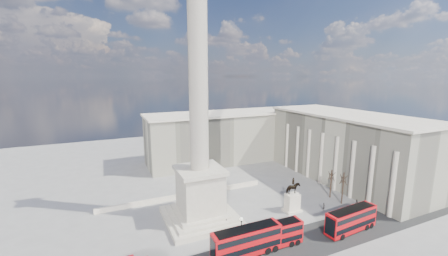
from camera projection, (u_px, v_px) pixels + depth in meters
The scene contains 17 objects.
ground at pixel (209, 231), 51.43m from camera, with size 180.00×180.00×0.00m, color gray.
asphalt_road at pixel (260, 255), 44.45m from camera, with size 120.00×9.00×0.01m, color #272727.
nelsons_column at pixel (200, 158), 53.53m from camera, with size 14.00×14.00×49.85m.
balustrade_wall at pixel (185, 195), 65.70m from camera, with size 40.00×0.60×1.10m, color beige.
building_east at pixel (347, 146), 76.66m from camera, with size 19.00×46.00×18.60m.
building_northeast at pixel (222, 137), 93.80m from camera, with size 51.00×17.00×16.60m.
red_bus_b at pixel (247, 241), 44.17m from camera, with size 11.73×2.81×4.75m.
red_bus_c at pixel (274, 235), 46.21m from camera, with size 10.61×2.72×4.28m.
red_bus_d at pixel (351, 220), 51.01m from camera, with size 11.31×3.37×4.53m.
victorian_lamp at pixel (241, 232), 44.74m from camera, with size 0.53×0.53×6.15m.
equestrian_statue at pixel (292, 200), 58.64m from camera, with size 3.61×2.71×7.62m.
bare_tree_near at pixel (344, 178), 61.48m from camera, with size 1.78×1.78×7.79m.
bare_tree_mid at pixel (332, 175), 64.81m from camera, with size 1.90×1.90×7.20m.
bare_tree_far at pixel (334, 165), 72.46m from camera, with size 1.74×1.74×7.12m.
pedestrian_walking at pixel (324, 207), 59.27m from camera, with size 0.63×0.41×1.72m, color #2A2624.
pedestrian_standing at pixel (356, 203), 60.95m from camera, with size 0.84×0.65×1.73m, color #2A2624.
pedestrian_crossing at pixel (226, 223), 52.52m from camera, with size 1.04×0.43×1.78m, color #2A2624.
Camera 1 is at (-16.58, -44.02, 28.57)m, focal length 22.00 mm.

